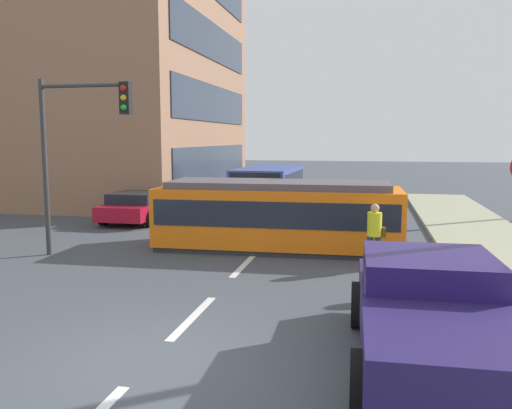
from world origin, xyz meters
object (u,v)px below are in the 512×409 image
streetcar_tram (278,214)px  parked_sedan_mid (140,206)px  city_bus (269,184)px  pedestrian_crossing (375,232)px  parked_sedan_furthest (231,180)px  pickup_truck_parked (432,314)px  parked_sedan_far (199,189)px  traffic_light_mast (78,133)px

streetcar_tram → parked_sedan_mid: streetcar_tram is taller
city_bus → pedestrian_crossing: city_bus is taller
parked_sedan_mid → parked_sedan_furthest: same height
pedestrian_crossing → parked_sedan_mid: 10.82m
streetcar_tram → parked_sedan_mid: (-6.28, 3.96, -0.43)m
streetcar_tram → pickup_truck_parked: (3.54, -7.61, -0.25)m
streetcar_tram → parked_sedan_far: bearing=119.4°
streetcar_tram → parked_sedan_furthest: (-5.97, 16.88, -0.43)m
parked_sedan_furthest → streetcar_tram: bearing=-70.5°
city_bus → pedestrian_crossing: size_ratio=3.56×
pickup_truck_parked → traffic_light_mast: bearing=148.2°
pickup_truck_parked → parked_sedan_furthest: (-9.50, 24.49, -0.18)m
streetcar_tram → city_bus: (-2.07, 9.42, 0.04)m
streetcar_tram → city_bus: streetcar_tram is taller
streetcar_tram → pickup_truck_parked: streetcar_tram is taller
city_bus → pickup_truck_parked: size_ratio=1.18×
streetcar_tram → pickup_truck_parked: size_ratio=1.43×
parked_sedan_furthest → pickup_truck_parked: bearing=-68.8°
pedestrian_crossing → pickup_truck_parked: 5.72m
parked_sedan_mid → traffic_light_mast: 6.87m
traffic_light_mast → parked_sedan_furthest: bearing=92.4°
parked_sedan_furthest → traffic_light_mast: 19.32m
parked_sedan_furthest → traffic_light_mast: traffic_light_mast is taller
pedestrian_crossing → parked_sedan_far: pedestrian_crossing is taller
parked_sedan_mid → pickup_truck_parked: bearing=-49.7°
parked_sedan_far → parked_sedan_furthest: size_ratio=1.12×
city_bus → pedestrian_crossing: (4.86, -11.35, -0.15)m
parked_sedan_far → parked_sedan_furthest: (0.15, 6.00, -0.00)m
pedestrian_crossing → parked_sedan_far: (-8.90, 12.82, -0.32)m
city_bus → parked_sedan_furthest: (-3.89, 7.46, -0.47)m
city_bus → parked_sedan_far: size_ratio=1.30×
pedestrian_crossing → traffic_light_mast: bearing=-178.0°
city_bus → parked_sedan_mid: 6.90m
parked_sedan_far → pickup_truck_parked: bearing=-62.4°
pedestrian_crossing → traffic_light_mast: 8.34m
parked_sedan_mid → traffic_light_mast: traffic_light_mast is taller
parked_sedan_furthest → traffic_light_mast: size_ratio=0.83×
pickup_truck_parked → parked_sedan_furthest: 26.27m
city_bus → traffic_light_mast: (-3.10, -11.63, 2.34)m
city_bus → parked_sedan_mid: size_ratio=1.44×
parked_sedan_mid → parked_sedan_furthest: size_ratio=1.02×
pedestrian_crossing → pickup_truck_parked: size_ratio=0.33×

